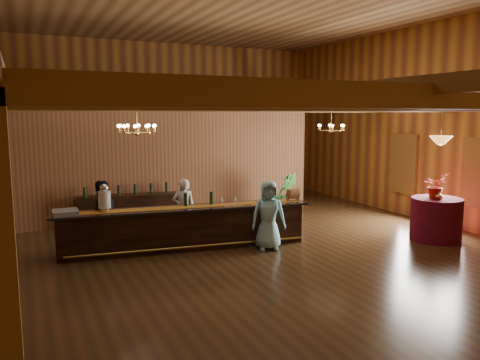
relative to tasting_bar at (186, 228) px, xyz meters
name	(u,v)px	position (x,y,z in m)	size (l,w,h in m)	color
floor	(236,246)	(1.10, -0.28, -0.48)	(14.00, 14.00, 0.00)	#402A14
wall_back	(155,121)	(1.10, 6.72, 2.27)	(12.00, 0.10, 5.50)	#B47930
wall_right	(434,124)	(7.10, -0.28, 2.27)	(0.10, 14.00, 5.50)	#B47930
beam_grid	(226,104)	(1.10, 0.23, 2.76)	(11.90, 13.90, 0.39)	brown
support_posts	(245,180)	(1.10, -0.78, 1.12)	(9.20, 10.20, 3.20)	brown
partition_wall	(170,165)	(0.60, 3.22, 1.07)	(9.00, 0.18, 3.10)	brown
window_right_back	(404,164)	(7.05, 0.72, 1.07)	(0.12, 1.05, 1.75)	white
backroom_boxes	(159,190)	(0.81, 5.22, 0.05)	(4.10, 0.60, 1.10)	#351C0F
tasting_bar	(186,228)	(0.00, 0.00, 0.00)	(5.74, 1.45, 0.96)	#351C0F
beverage_dispenser	(104,198)	(-1.70, 0.27, 0.75)	(0.26, 0.26, 0.60)	silver
glass_rack_tray	(65,212)	(-2.49, 0.29, 0.52)	(0.50, 0.50, 0.10)	gray
raffle_drum	(293,194)	(2.56, -0.38, 0.64)	(0.34, 0.24, 0.30)	brown
bar_bottle_0	(186,200)	(0.04, 0.10, 0.62)	(0.07, 0.07, 0.30)	black
bar_bottle_1	(211,198)	(0.63, 0.03, 0.62)	(0.07, 0.07, 0.30)	black
backbar_shelf	(136,210)	(-0.51, 2.76, -0.06)	(3.01, 0.47, 0.85)	#351C0F
round_table	(436,219)	(5.68, -1.82, 0.03)	(1.18, 1.18, 1.02)	#540E25
chandelier_left	(137,128)	(-1.01, 0.07, 2.23)	(0.80, 0.80, 0.65)	gold
chandelier_right	(331,127)	(4.92, 1.45, 2.15)	(0.80, 0.80, 0.73)	gold
pendant_lamp	(441,140)	(5.68, -1.82, 1.92)	(0.52, 0.52, 0.90)	gold
bartender	(184,209)	(0.21, 0.76, 0.26)	(0.54, 0.36, 1.49)	silver
staff_second	(101,216)	(-1.73, 0.65, 0.30)	(0.76, 0.59, 1.57)	black
guest	(269,215)	(1.67, -0.82, 0.29)	(0.76, 0.49, 1.55)	#84C7D7
floor_plant	(285,194)	(3.78, 2.07, 0.17)	(0.72, 0.58, 1.31)	#2B6526
table_flowers	(435,186)	(5.67, -1.76, 0.83)	(0.53, 0.46, 0.59)	#A91706
table_vase	(439,193)	(5.59, -1.96, 0.68)	(0.14, 0.14, 0.29)	gold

